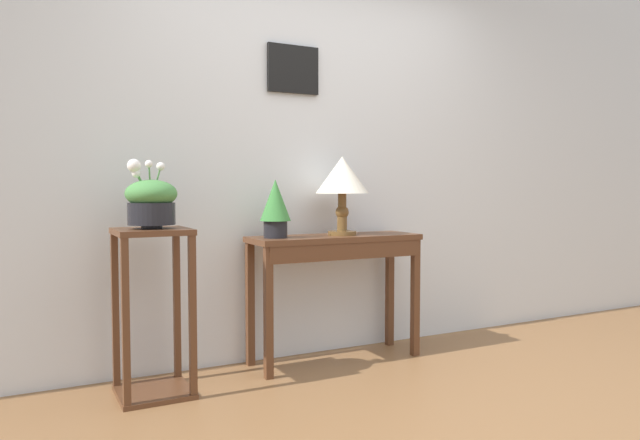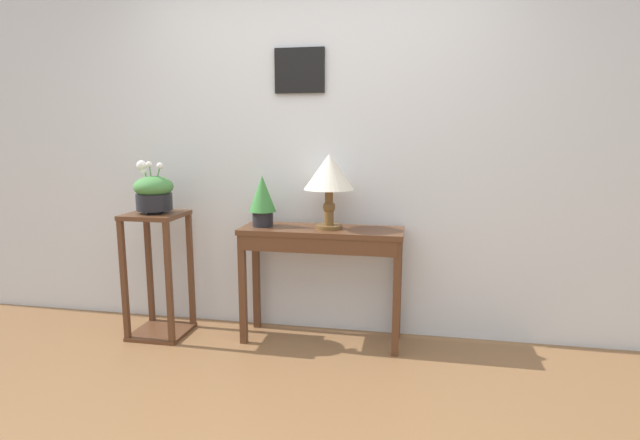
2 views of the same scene
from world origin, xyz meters
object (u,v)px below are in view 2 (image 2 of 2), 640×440
Objects in this scene: table_lamp at (329,175)px; planter_bowl_wide at (154,192)px; pedestal_stand_left at (159,275)px; potted_plant_on_console at (262,199)px; console_table at (321,248)px.

table_lamp is 1.37× the size of planter_bowl_wide.
pedestal_stand_left is at bearing -174.91° from table_lamp.
table_lamp is at bearing 5.07° from planter_bowl_wide.
potted_plant_on_console is (-0.46, -0.00, -0.16)m from table_lamp.
console_table is at bearing 4.23° from planter_bowl_wide.
table_lamp is 1.40m from pedestal_stand_left.
pedestal_stand_left reaches higher than console_table.
table_lamp reaches higher than planter_bowl_wide.
pedestal_stand_left is (-1.15, -0.09, -0.22)m from console_table.
table_lamp is 1.42× the size of potted_plant_on_console.
planter_bowl_wide is (-0.00, 0.00, 0.59)m from pedestal_stand_left.
pedestal_stand_left is 0.59m from planter_bowl_wide.
potted_plant_on_console is at bearing -179.38° from table_lamp.
table_lamp is 0.56× the size of pedestal_stand_left.
console_table is 3.03× the size of planter_bowl_wide.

